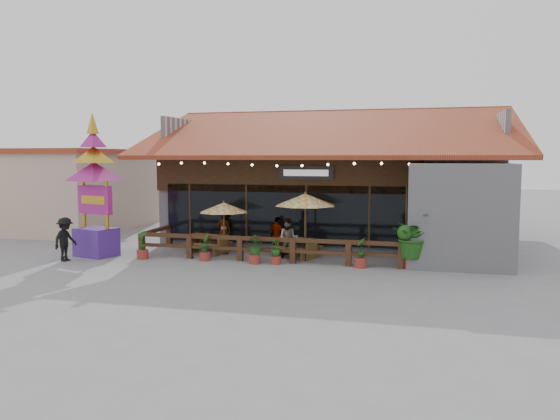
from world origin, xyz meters
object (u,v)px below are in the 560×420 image
(umbrella_left, at_px, (224,208))
(thai_sign_tower, at_px, (94,175))
(umbrella_right, at_px, (305,200))
(picnic_table_right, at_px, (297,244))
(tropical_plant, at_px, (412,237))
(picnic_table_left, at_px, (208,241))
(pedestrian, at_px, (65,239))

(umbrella_left, distance_m, thai_sign_tower, 5.09)
(umbrella_right, xyz_separation_m, picnic_table_right, (-0.30, -0.06, -1.71))
(thai_sign_tower, bearing_deg, tropical_plant, 2.33)
(thai_sign_tower, relative_size, tropical_plant, 3.08)
(picnic_table_right, height_order, thai_sign_tower, thai_sign_tower)
(tropical_plant, bearing_deg, picnic_table_left, 171.53)
(umbrella_right, distance_m, picnic_table_left, 4.29)
(umbrella_left, relative_size, pedestrian, 1.30)
(thai_sign_tower, relative_size, pedestrian, 3.66)
(picnic_table_right, xyz_separation_m, pedestrian, (-8.09, -2.84, 0.31))
(tropical_plant, xyz_separation_m, pedestrian, (-12.37, -1.70, -0.29))
(umbrella_right, bearing_deg, pedestrian, -160.91)
(picnic_table_right, distance_m, thai_sign_tower, 8.20)
(umbrella_right, distance_m, pedestrian, 8.99)
(umbrella_left, relative_size, picnic_table_left, 1.22)
(thai_sign_tower, distance_m, tropical_plant, 12.05)
(umbrella_right, bearing_deg, umbrella_left, -179.24)
(pedestrian, bearing_deg, thai_sign_tower, -16.39)
(umbrella_left, distance_m, picnic_table_right, 3.24)
(picnic_table_left, xyz_separation_m, picnic_table_right, (3.63, -0.03, 0.00))
(picnic_table_left, height_order, picnic_table_right, picnic_table_right)
(umbrella_right, bearing_deg, picnic_table_right, -168.77)
(picnic_table_right, bearing_deg, thai_sign_tower, -167.91)
(thai_sign_tower, bearing_deg, picnic_table_right, 12.09)
(pedestrian, bearing_deg, picnic_table_right, -64.76)
(umbrella_left, xyz_separation_m, tropical_plant, (7.23, -1.16, -0.74))
(umbrella_left, distance_m, umbrella_right, 3.28)
(umbrella_left, height_order, tropical_plant, umbrella_left)
(umbrella_right, xyz_separation_m, pedestrian, (-8.40, -2.90, -1.39))
(picnic_table_left, relative_size, picnic_table_right, 0.90)
(thai_sign_tower, bearing_deg, pedestrian, -112.26)
(picnic_table_left, distance_m, tropical_plant, 8.02)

